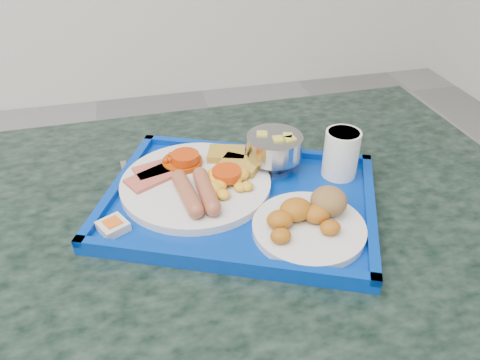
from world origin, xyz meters
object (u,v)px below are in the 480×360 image
object	(u,v)px
fruit_bowl	(275,147)
juice_cup	(341,152)
bread_plate	(310,219)
tray	(240,201)
table	(225,277)
main_plate	(200,180)

from	to	relation	value
fruit_bowl	juice_cup	world-z (taller)	juice_cup
bread_plate	juice_cup	bearing A→B (deg)	51.08
fruit_bowl	tray	bearing A→B (deg)	-137.42
table	tray	world-z (taller)	tray
tray	fruit_bowl	size ratio (longest dim) A/B	5.33
bread_plate	tray	bearing A→B (deg)	130.61
tray	juice_cup	world-z (taller)	juice_cup
tray	table	bearing A→B (deg)	155.27
tray	bread_plate	xyz separation A→B (m)	(0.09, -0.11, 0.02)
tray	bread_plate	bearing A→B (deg)	-49.39
table	bread_plate	distance (m)	0.28
main_plate	juice_cup	xyz separation A→B (m)	(0.26, -0.02, 0.03)
main_plate	fruit_bowl	bearing A→B (deg)	10.28
tray	main_plate	bearing A→B (deg)	139.89
bread_plate	fruit_bowl	size ratio (longest dim) A/B	1.73
main_plate	juice_cup	world-z (taller)	juice_cup
main_plate	fruit_bowl	world-z (taller)	fruit_bowl
fruit_bowl	juice_cup	xyz separation A→B (m)	(0.11, -0.05, 0.00)
table	tray	bearing A→B (deg)	-24.73
tray	main_plate	distance (m)	0.08
table	bread_plate	size ratio (longest dim) A/B	6.50
table	main_plate	world-z (taller)	main_plate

